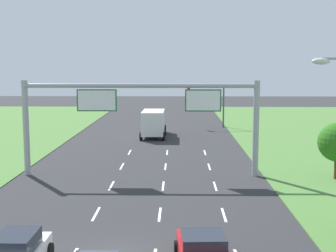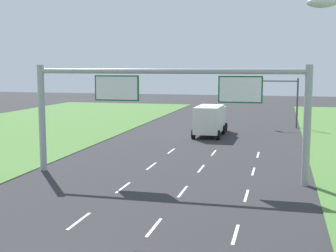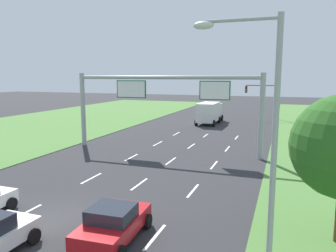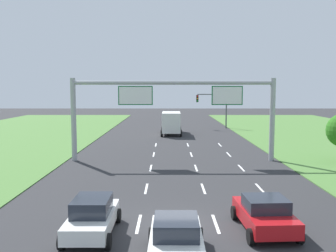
{
  "view_description": "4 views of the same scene",
  "coord_description": "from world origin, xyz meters",
  "px_view_note": "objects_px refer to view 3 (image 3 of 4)",
  "views": [
    {
      "loc": [
        2.71,
        -18.65,
        8.16
      ],
      "look_at": [
        1.98,
        16.61,
        3.47
      ],
      "focal_mm": 50.0,
      "sensor_mm": 36.0,
      "label": 1
    },
    {
      "loc": [
        6.95,
        -12.74,
        6.9
      ],
      "look_at": [
        0.58,
        13.32,
        3.47
      ],
      "focal_mm": 50.0,
      "sensor_mm": 36.0,
      "label": 2
    },
    {
      "loc": [
        10.17,
        -12.0,
        6.75
      ],
      "look_at": [
        1.28,
        12.62,
        2.72
      ],
      "focal_mm": 35.0,
      "sensor_mm": 36.0,
      "label": 3
    },
    {
      "loc": [
        -0.42,
        -16.43,
        6.1
      ],
      "look_at": [
        -0.37,
        14.55,
        3.01
      ],
      "focal_mm": 40.0,
      "sensor_mm": 36.0,
      "label": 4
    }
  ],
  "objects_px": {
    "sign_gantry": "(165,97)",
    "car_mid_lane": "(113,223)",
    "box_truck": "(210,112)",
    "traffic_light_mast": "(263,94)",
    "street_lamp": "(262,133)"
  },
  "relations": [
    {
      "from": "sign_gantry",
      "to": "traffic_light_mast",
      "type": "bearing_deg",
      "value": 75.99
    },
    {
      "from": "sign_gantry",
      "to": "traffic_light_mast",
      "type": "height_order",
      "value": "sign_gantry"
    },
    {
      "from": "car_mid_lane",
      "to": "box_truck",
      "type": "relative_size",
      "value": 0.56
    },
    {
      "from": "traffic_light_mast",
      "to": "street_lamp",
      "type": "xyz_separation_m",
      "value": [
        2.85,
        -43.51,
        1.21
      ]
    },
    {
      "from": "car_mid_lane",
      "to": "street_lamp",
      "type": "relative_size",
      "value": 0.47
    },
    {
      "from": "car_mid_lane",
      "to": "box_truck",
      "type": "xyz_separation_m",
      "value": [
        -3.72,
        34.54,
        0.89
      ]
    },
    {
      "from": "car_mid_lane",
      "to": "box_truck",
      "type": "bearing_deg",
      "value": 93.14
    },
    {
      "from": "traffic_light_mast",
      "to": "box_truck",
      "type": "bearing_deg",
      "value": -130.76
    },
    {
      "from": "sign_gantry",
      "to": "car_mid_lane",
      "type": "bearing_deg",
      "value": -77.09
    },
    {
      "from": "street_lamp",
      "to": "sign_gantry",
      "type": "bearing_deg",
      "value": 118.89
    },
    {
      "from": "box_truck",
      "to": "street_lamp",
      "type": "distance_m",
      "value": 37.18
    },
    {
      "from": "car_mid_lane",
      "to": "box_truck",
      "type": "distance_m",
      "value": 34.75
    },
    {
      "from": "sign_gantry",
      "to": "box_truck",
      "type": "bearing_deg",
      "value": 90.25
    },
    {
      "from": "car_mid_lane",
      "to": "sign_gantry",
      "type": "relative_size",
      "value": 0.23
    },
    {
      "from": "box_truck",
      "to": "traffic_light_mast",
      "type": "distance_m",
      "value": 10.45
    }
  ]
}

